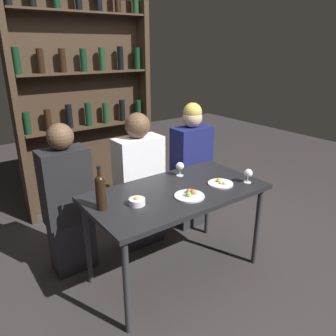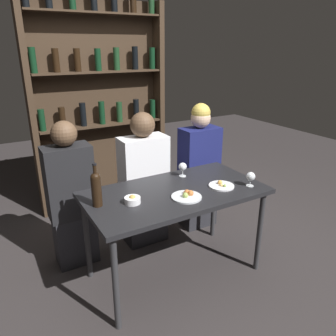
% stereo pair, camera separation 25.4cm
% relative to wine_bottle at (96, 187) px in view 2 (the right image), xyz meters
% --- Properties ---
extents(ground_plane, '(10.00, 10.00, 0.00)m').
position_rel_wine_bottle_xyz_m(ground_plane, '(0.60, -0.06, -0.89)').
color(ground_plane, '#332D2D').
extents(dining_table, '(1.38, 0.73, 0.75)m').
position_rel_wine_bottle_xyz_m(dining_table, '(0.60, -0.06, -0.21)').
color(dining_table, black).
rests_on(dining_table, ground_plane).
extents(wine_rack_wall, '(1.54, 0.21, 2.38)m').
position_rel_wine_bottle_xyz_m(wine_rack_wall, '(0.60, 1.60, 0.35)').
color(wine_rack_wall, '#38281C').
rests_on(wine_rack_wall, ground_plane).
extents(wine_bottle, '(0.07, 0.07, 0.31)m').
position_rel_wine_bottle_xyz_m(wine_bottle, '(0.00, 0.00, 0.00)').
color(wine_bottle, black).
rests_on(wine_bottle, dining_table).
extents(wine_glass_0, '(0.07, 0.07, 0.12)m').
position_rel_wine_bottle_xyz_m(wine_glass_0, '(0.80, 0.17, -0.05)').
color(wine_glass_0, silver).
rests_on(wine_glass_0, dining_table).
extents(wine_glass_1, '(0.07, 0.07, 0.12)m').
position_rel_wine_bottle_xyz_m(wine_glass_1, '(1.16, -0.28, -0.06)').
color(wine_glass_1, silver).
rests_on(wine_glass_1, dining_table).
extents(food_plate_0, '(0.22, 0.22, 0.05)m').
position_rel_wine_bottle_xyz_m(food_plate_0, '(0.61, -0.20, -0.13)').
color(food_plate_0, silver).
rests_on(food_plate_0, dining_table).
extents(food_plate_1, '(0.20, 0.20, 0.04)m').
position_rel_wine_bottle_xyz_m(food_plate_1, '(0.95, -0.17, -0.13)').
color(food_plate_1, white).
rests_on(food_plate_1, dining_table).
extents(snack_bowl, '(0.11, 0.11, 0.06)m').
position_rel_wine_bottle_xyz_m(snack_bowl, '(0.22, -0.09, -0.11)').
color(snack_bowl, white).
rests_on(snack_bowl, dining_table).
extents(seated_person_left, '(0.38, 0.22, 1.26)m').
position_rel_wine_bottle_xyz_m(seated_person_left, '(-0.06, 0.51, -0.29)').
color(seated_person_left, '#26262B').
rests_on(seated_person_left, ground_plane).
extents(seated_person_center, '(0.43, 0.22, 1.26)m').
position_rel_wine_bottle_xyz_m(seated_person_center, '(0.61, 0.51, -0.29)').
color(seated_person_center, '#26262B').
rests_on(seated_person_center, ground_plane).
extents(seated_person_right, '(0.39, 0.22, 1.29)m').
position_rel_wine_bottle_xyz_m(seated_person_right, '(1.22, 0.51, -0.27)').
color(seated_person_right, '#26262B').
rests_on(seated_person_right, ground_plane).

